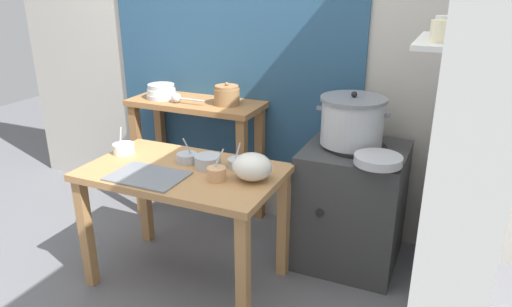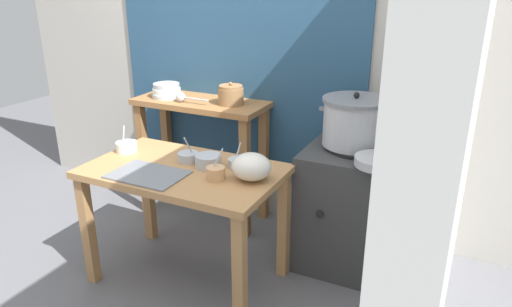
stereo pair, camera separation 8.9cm
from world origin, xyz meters
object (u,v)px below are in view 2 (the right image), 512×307
(clay_pot, at_px, (231,95))
(prep_bowl_1, at_px, (188,156))
(steamer_pot, at_px, (355,122))
(serving_tray, at_px, (148,175))
(prep_table, at_px, (184,186))
(stove_block, at_px, (354,207))
(prep_bowl_3, at_px, (239,162))
(prep_bowl_4, at_px, (127,146))
(ladle, at_px, (182,97))
(plastic_bag, at_px, (251,167))
(wide_pan, at_px, (379,162))
(prep_bowl_0, at_px, (208,161))
(back_shelf_table, at_px, (202,130))
(bowl_stack_enamel, at_px, (167,91))
(prep_bowl_2, at_px, (216,173))

(clay_pot, distance_m, prep_bowl_1, 0.68)
(steamer_pot, relative_size, prep_bowl_1, 2.72)
(clay_pot, xyz_separation_m, serving_tray, (-0.02, -0.91, -0.24))
(serving_tray, bearing_deg, prep_table, 56.05)
(stove_block, distance_m, prep_bowl_3, 0.81)
(serving_tray, bearing_deg, stove_block, 39.54)
(prep_table, relative_size, prep_bowl_4, 6.90)
(prep_bowl_1, xyz_separation_m, prep_bowl_4, (-0.43, -0.03, 0.00))
(ladle, distance_m, prep_bowl_3, 0.88)
(plastic_bag, height_order, prep_bowl_3, plastic_bag)
(clay_pot, xyz_separation_m, wide_pan, (1.10, -0.37, -0.16))
(prep_bowl_0, bearing_deg, steamer_pot, 39.17)
(steamer_pot, xyz_separation_m, prep_bowl_1, (-0.83, -0.53, -0.18))
(plastic_bag, relative_size, prep_bowl_4, 1.35)
(steamer_pot, height_order, prep_bowl_0, steamer_pot)
(prep_bowl_3, bearing_deg, wide_pan, 16.36)
(back_shelf_table, bearing_deg, plastic_bag, -43.23)
(clay_pot, bearing_deg, prep_bowl_1, -84.11)
(stove_block, distance_m, prep_bowl_1, 1.07)
(prep_table, distance_m, prep_bowl_4, 0.49)
(prep_table, xyz_separation_m, plastic_bag, (0.41, 0.03, 0.18))
(steamer_pot, distance_m, clay_pot, 0.90)
(prep_bowl_1, bearing_deg, prep_table, -71.90)
(prep_table, height_order, ladle, ladle)
(prep_table, relative_size, steamer_pot, 2.50)
(steamer_pot, bearing_deg, ladle, 179.30)
(stove_block, height_order, steamer_pot, steamer_pot)
(steamer_pot, relative_size, wide_pan, 1.70)
(wide_pan, relative_size, prep_bowl_4, 1.62)
(bowl_stack_enamel, bearing_deg, prep_table, -49.32)
(clay_pot, xyz_separation_m, prep_bowl_1, (0.07, -0.64, -0.22))
(prep_bowl_2, bearing_deg, prep_bowl_1, 151.01)
(back_shelf_table, bearing_deg, wide_pan, -15.49)
(prep_table, bearing_deg, stove_block, 36.30)
(serving_tray, relative_size, prep_bowl_0, 2.66)
(wide_pan, bearing_deg, stove_block, 125.00)
(back_shelf_table, distance_m, ladle, 0.29)
(prep_bowl_3, bearing_deg, ladle, 145.06)
(prep_bowl_0, bearing_deg, wide_pan, 17.91)
(serving_tray, height_order, plastic_bag, plastic_bag)
(plastic_bag, bearing_deg, serving_tray, -159.40)
(stove_block, xyz_separation_m, steamer_pot, (-0.04, 0.02, 0.54))
(steamer_pot, xyz_separation_m, prep_bowl_3, (-0.52, -0.48, -0.18))
(steamer_pot, height_order, serving_tray, steamer_pot)
(prep_bowl_2, bearing_deg, plastic_bag, 25.15)
(steamer_pot, xyz_separation_m, prep_bowl_2, (-0.55, -0.68, -0.17))
(back_shelf_table, relative_size, prep_bowl_2, 5.71)
(ladle, bearing_deg, back_shelf_table, 46.86)
(prep_bowl_0, xyz_separation_m, prep_bowl_1, (-0.15, 0.02, -0.01))
(steamer_pot, relative_size, clay_pot, 2.51)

